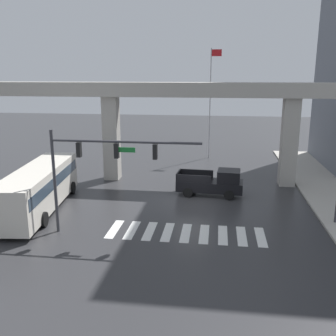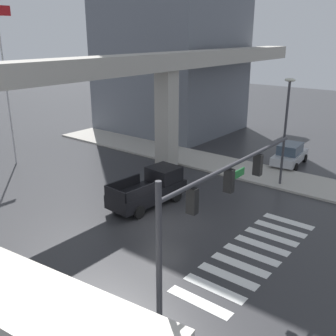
% 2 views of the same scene
% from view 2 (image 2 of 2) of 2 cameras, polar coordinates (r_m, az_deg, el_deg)
% --- Properties ---
extents(ground_plane, '(120.00, 120.00, 0.00)m').
position_cam_2_polar(ground_plane, '(21.95, -0.92, -7.81)').
color(ground_plane, '#2D2D30').
extents(crosswalk_stripes, '(9.35, 2.80, 0.01)m').
position_cam_2_polar(crosswalk_stripes, '(19.37, 12.03, -12.18)').
color(crosswalk_stripes, silver).
rests_on(crosswalk_stripes, ground).
extents(elevated_overpass, '(53.31, 2.03, 8.58)m').
position_cam_2_polar(elevated_overpass, '(23.82, -12.05, 12.29)').
color(elevated_overpass, '#ADA89E').
rests_on(elevated_overpass, ground).
extents(sidewalk_east, '(4.00, 36.00, 0.15)m').
position_cam_2_polar(sidewalk_east, '(30.99, 8.51, 0.29)').
color(sidewalk_east, '#ADA89E').
rests_on(sidewalk_east, ground).
extents(pickup_truck, '(5.22, 2.36, 2.08)m').
position_cam_2_polar(pickup_truck, '(23.81, -2.49, -3.00)').
color(pickup_truck, black).
rests_on(pickup_truck, ground).
extents(city_bus, '(3.76, 11.02, 2.99)m').
position_cam_2_polar(city_bus, '(13.45, -21.33, -19.99)').
color(city_bus, beige).
rests_on(city_bus, ground).
extents(sedan_silver, '(4.44, 2.25, 1.72)m').
position_cam_2_polar(sedan_silver, '(32.41, 17.24, 1.91)').
color(sedan_silver, '#A8AAAF').
rests_on(sedan_silver, ground).
extents(traffic_signal_mast, '(8.69, 0.32, 6.20)m').
position_cam_2_polar(traffic_signal_mast, '(13.00, 6.20, -5.37)').
color(traffic_signal_mast, '#38383D').
rests_on(traffic_signal_mast, ground).
extents(street_lamp_near_corner, '(0.44, 0.70, 7.24)m').
position_cam_2_polar(street_lamp_near_corner, '(26.75, 16.75, 6.67)').
color(street_lamp_near_corner, '#38383D').
rests_on(street_lamp_near_corner, ground).
extents(flagpole, '(1.16, 0.12, 11.93)m').
position_cam_2_polar(flagpole, '(32.50, -22.45, 12.12)').
color(flagpole, silver).
rests_on(flagpole, ground).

